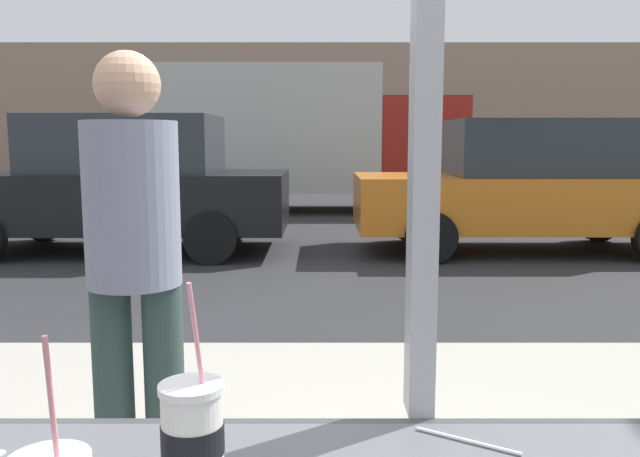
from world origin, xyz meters
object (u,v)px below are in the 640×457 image
pedestrian (132,258)px  soda_cup_right (191,437)px  parked_car_black (118,184)px  parked_car_orange (527,186)px  box_truck (300,134)px

pedestrian → soda_cup_right: bearing=-70.5°
soda_cup_right → parked_car_black: size_ratio=0.07×
soda_cup_right → pedestrian: bearing=109.5°
soda_cup_right → pedestrian: (-0.45, 1.27, 0.04)m
soda_cup_right → parked_car_orange: 8.22m
pedestrian → parked_car_black: bearing=107.6°
box_truck → pedestrian: size_ratio=3.91×
parked_car_black → parked_car_orange: (5.45, 0.00, -0.02)m
soda_cup_right → box_truck: 12.74m
box_truck → parked_car_black: bearing=-114.2°
parked_car_black → box_truck: bearing=65.8°
pedestrian → box_truck: bearing=88.8°
box_truck → pedestrian: (-0.25, -11.46, -0.52)m
parked_car_black → pedestrian: 6.71m
parked_car_orange → box_truck: 6.02m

